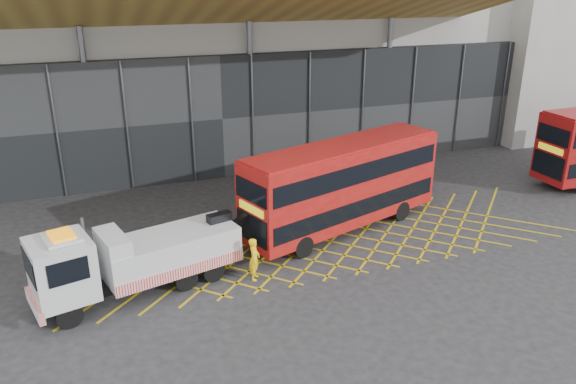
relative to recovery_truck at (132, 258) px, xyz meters
name	(u,v)px	position (x,y,z in m)	size (l,w,h in m)	color
ground_plane	(240,256)	(5.07, 1.70, -1.65)	(120.00, 120.00, 0.00)	#252528
road_markings	(331,241)	(9.87, 1.70, -1.64)	(26.36, 7.16, 0.01)	gold
construction_building	(196,30)	(6.99, 20.10, 7.33)	(55.00, 23.97, 18.00)	gray
east_building	(552,9)	(37.07, 17.70, 8.35)	(15.00, 12.00, 20.00)	gray
recovery_truck	(132,258)	(0.00, 0.00, 0.00)	(10.20, 4.55, 3.56)	black
bus_towed	(343,183)	(11.00, 2.94, 0.98)	(11.82, 6.28, 4.72)	#9E0F0C
worker	(254,259)	(5.14, -0.57, -0.66)	(0.72, 0.47, 1.98)	yellow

